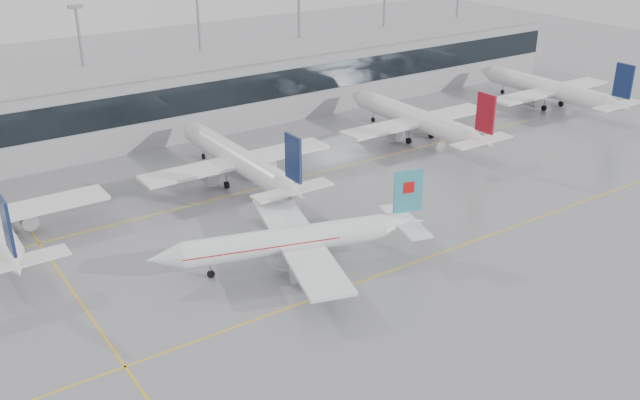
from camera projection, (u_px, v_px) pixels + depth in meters
ground at (379, 275)px, 81.30m from camera, size 320.00×320.00×0.00m
taxi_line_main at (379, 275)px, 81.30m from camera, size 120.00×0.25×0.01m
taxi_line_north at (251, 190)px, 103.97m from camera, size 120.00×0.25×0.01m
taxi_line_cross at (76, 296)px, 77.20m from camera, size 0.25×60.00×0.01m
terminal at (161, 100)px, 125.72m from camera, size 180.00×15.00×12.00m
terminal_glass at (178, 102)px, 119.41m from camera, size 180.00×0.20×5.00m
terminal_roof at (158, 65)px, 123.21m from camera, size 182.00×16.00×0.40m
light_masts at (144, 53)px, 127.28m from camera, size 156.40×1.00×22.60m
air_canada_jet at (297, 240)px, 82.39m from camera, size 32.91×26.13×10.19m
parked_jet_c at (238, 159)px, 105.26m from camera, size 29.64×36.96×11.72m
parked_jet_d at (417, 119)px, 123.26m from camera, size 29.64×36.96×11.72m
parked_jet_e at (550, 89)px, 141.26m from camera, size 29.64×36.96×11.72m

